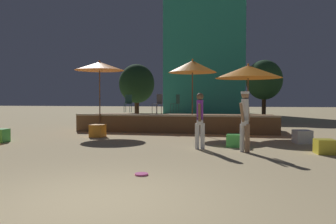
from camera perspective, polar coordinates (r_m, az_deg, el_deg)
The scene contains 19 objects.
ground_plane at distance 4.99m, azimuth -12.81°, elevation -15.12°, with size 120.00×120.00×0.00m, color #D1B784.
wooden_deck at distance 15.53m, azimuth 1.70°, elevation -1.87°, with size 8.98×2.84×0.81m.
patio_umbrella_0 at distance 14.17m, azimuth 13.79°, elevation 6.81°, with size 2.76×2.76×2.98m.
patio_umbrella_1 at distance 14.41m, azimuth 4.28°, elevation 7.87°, with size 2.11×2.11×3.24m.
patio_umbrella_2 at distance 15.07m, azimuth -11.84°, elevation 7.80°, with size 2.19×2.19×3.23m.
cube_seat_0 at distance 12.72m, azimuth -27.14°, elevation -3.67°, with size 0.46×0.46×0.46m.
cube_seat_1 at distance 10.49m, azimuth 11.62°, elevation -4.87°, with size 0.55×0.55×0.39m.
cube_seat_2 at distance 9.88m, azimuth 25.63°, elevation -5.45°, with size 0.52×0.52×0.40m.
cube_seat_3 at distance 13.14m, azimuth -12.15°, elevation -3.22°, with size 0.54×0.54×0.49m.
cube_seat_4 at distance 11.90m, azimuth 22.33°, elevation -4.00°, with size 0.62×0.62×0.45m.
person_0 at distance 9.74m, azimuth 5.58°, elevation -1.23°, with size 0.29×0.52×1.67m.
person_1 at distance 9.40m, azimuth 13.25°, elevation -1.01°, with size 0.34×0.48×1.71m.
bistro_chair_0 at distance 16.16m, azimuth 1.47°, elevation 1.80°, with size 0.43×0.42×0.90m.
bistro_chair_1 at distance 15.20m, azimuth -1.72°, elevation 1.77°, with size 0.48×0.48×0.90m.
bistro_chair_2 at distance 16.86m, azimuth -6.94°, elevation 1.81°, with size 0.40×0.40×0.90m.
frisbee_disc at distance 6.54m, azimuth -4.65°, elevation -10.74°, with size 0.26×0.26×0.03m.
background_tree_0 at distance 23.34m, azimuth 16.40°, elevation 5.35°, with size 2.45×2.45×4.15m.
background_tree_1 at distance 20.28m, azimuth -5.47°, elevation 4.89°, with size 2.17×2.17×3.63m.
distant_building at distance 34.38m, azimuth 6.47°, elevation 9.29°, with size 8.05×3.89×11.40m.
Camera 1 is at (1.94, -4.35, 1.49)m, focal length 35.00 mm.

